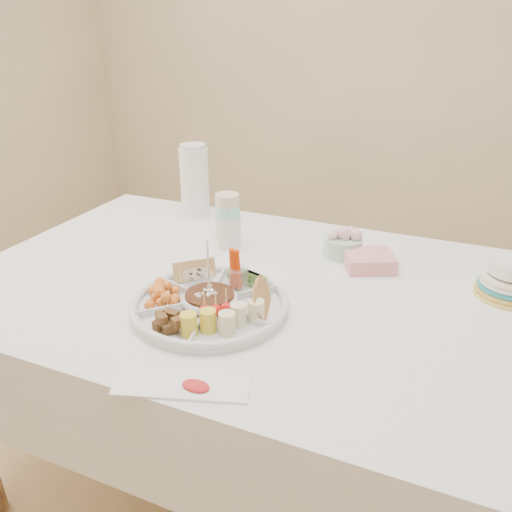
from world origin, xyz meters
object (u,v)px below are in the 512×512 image
at_px(dining_table, 242,389).
at_px(thermos, 195,180).
at_px(plate_stack, 510,278).
at_px(party_tray, 210,302).

relative_size(dining_table, thermos, 5.71).
xyz_separation_m(dining_table, thermos, (-0.37, 0.41, 0.51)).
height_order(thermos, plate_stack, thermos).
bearing_deg(party_tray, thermos, 122.11).
bearing_deg(thermos, plate_stack, -11.91).
bearing_deg(plate_stack, party_tray, -151.76).
distance_m(dining_table, thermos, 0.75).
relative_size(thermos, plate_stack, 1.64).
relative_size(party_tray, plate_stack, 2.33).
distance_m(thermos, plate_stack, 1.06).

